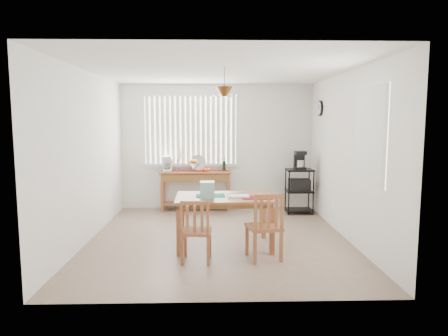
{
  "coord_description": "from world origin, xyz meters",
  "views": [
    {
      "loc": [
        -0.08,
        -6.13,
        1.84
      ],
      "look_at": [
        0.1,
        0.55,
        1.05
      ],
      "focal_mm": 32.0,
      "sensor_mm": 36.0,
      "label": 1
    }
  ],
  "objects_px": {
    "sideboard": "(196,181)",
    "chair_left": "(196,231)",
    "wire_cart": "(299,187)",
    "cart_items": "(300,161)",
    "chair_right": "(265,227)",
    "dining_table": "(224,202)"
  },
  "relations": [
    {
      "from": "chair_right",
      "to": "sideboard",
      "type": "bearing_deg",
      "value": 108.87
    },
    {
      "from": "sideboard",
      "to": "chair_right",
      "type": "relative_size",
      "value": 1.58
    },
    {
      "from": "chair_left",
      "to": "sideboard",
      "type": "bearing_deg",
      "value": 92.33
    },
    {
      "from": "sideboard",
      "to": "dining_table",
      "type": "distance_m",
      "value": 2.5
    },
    {
      "from": "wire_cart",
      "to": "chair_right",
      "type": "distance_m",
      "value": 2.88
    },
    {
      "from": "wire_cart",
      "to": "chair_right",
      "type": "bearing_deg",
      "value": -111.08
    },
    {
      "from": "sideboard",
      "to": "cart_items",
      "type": "bearing_deg",
      "value": -9.04
    },
    {
      "from": "wire_cart",
      "to": "cart_items",
      "type": "relative_size",
      "value": 2.43
    },
    {
      "from": "sideboard",
      "to": "cart_items",
      "type": "height_order",
      "value": "cart_items"
    },
    {
      "from": "dining_table",
      "to": "chair_left",
      "type": "distance_m",
      "value": 0.8
    },
    {
      "from": "wire_cart",
      "to": "chair_right",
      "type": "relative_size",
      "value": 0.97
    },
    {
      "from": "sideboard",
      "to": "chair_left",
      "type": "xyz_separation_m",
      "value": [
        0.13,
        -3.1,
        -0.2
      ]
    },
    {
      "from": "sideboard",
      "to": "chair_right",
      "type": "distance_m",
      "value": 3.2
    },
    {
      "from": "chair_left",
      "to": "dining_table",
      "type": "bearing_deg",
      "value": 59.35
    },
    {
      "from": "wire_cart",
      "to": "dining_table",
      "type": "height_order",
      "value": "wire_cart"
    },
    {
      "from": "wire_cart",
      "to": "cart_items",
      "type": "distance_m",
      "value": 0.52
    },
    {
      "from": "wire_cart",
      "to": "dining_table",
      "type": "bearing_deg",
      "value": -126.51
    },
    {
      "from": "sideboard",
      "to": "cart_items",
      "type": "xyz_separation_m",
      "value": [
        2.07,
        -0.33,
        0.45
      ]
    },
    {
      "from": "cart_items",
      "to": "dining_table",
      "type": "relative_size",
      "value": 0.26
    },
    {
      "from": "wire_cart",
      "to": "cart_items",
      "type": "height_order",
      "value": "cart_items"
    },
    {
      "from": "cart_items",
      "to": "chair_right",
      "type": "distance_m",
      "value": 2.95
    },
    {
      "from": "wire_cart",
      "to": "sideboard",
      "type": "bearing_deg",
      "value": 170.71
    }
  ]
}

